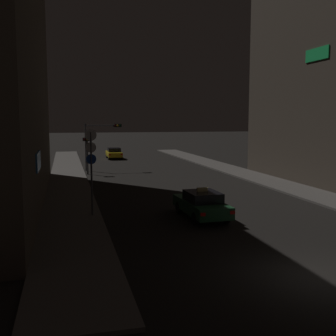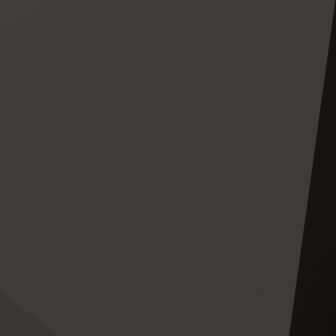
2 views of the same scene
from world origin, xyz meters
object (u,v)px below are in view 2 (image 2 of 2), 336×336
Objects in this scene: taxi at (273,207)px; traffic_light_overhead at (23,121)px; traffic_light_left_kerb at (27,141)px; sign_pole_left at (202,198)px.

traffic_light_overhead is at bearing 98.94° from taxi.
traffic_light_overhead is at bearing 62.33° from traffic_light_left_kerb.
taxi is 6.13m from sign_pole_left.
traffic_light_overhead is 1.35× the size of traffic_light_left_kerb.
traffic_light_overhead is 20.28m from sign_pole_left.
traffic_light_left_kerb is 17.45m from sign_pole_left.
taxi is at bearing -81.06° from traffic_light_overhead.
taxi is 1.28× the size of traffic_light_left_kerb.
traffic_light_overhead is at bearing 83.93° from sign_pole_left.
traffic_light_overhead reaches higher than taxi.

